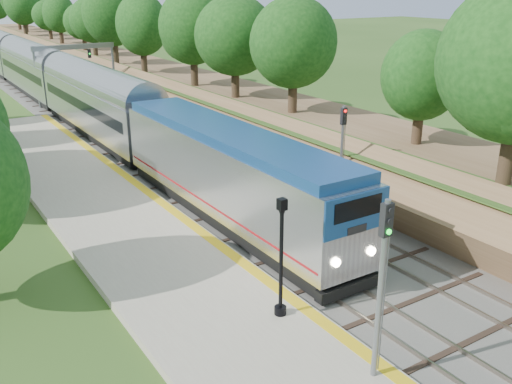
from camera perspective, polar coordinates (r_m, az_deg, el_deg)
trackbed at (r=68.29m, az=-18.82°, el=8.98°), size 9.50×170.00×0.28m
platform at (r=25.93m, az=-8.99°, el=-7.29°), size 6.40×68.00×0.38m
yellow_stripe at (r=26.95m, az=-3.47°, el=-5.48°), size 0.55×68.00×0.01m
embankment at (r=70.44m, az=-12.33°, el=11.46°), size 10.64×170.00×11.70m
signal_gantry at (r=62.93m, az=-17.69°, el=12.64°), size 8.40×0.38×6.20m
train at (r=80.70m, az=-22.94°, el=11.76°), size 3.26×130.44×4.79m
lamppost_far at (r=20.83m, az=2.52°, el=-7.27°), size 0.46×0.46×4.62m
signal_platform at (r=17.34m, az=12.49°, el=-7.82°), size 0.35×0.28×5.94m
signal_farside at (r=31.70m, az=8.60°, el=4.55°), size 0.32×0.25×5.74m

